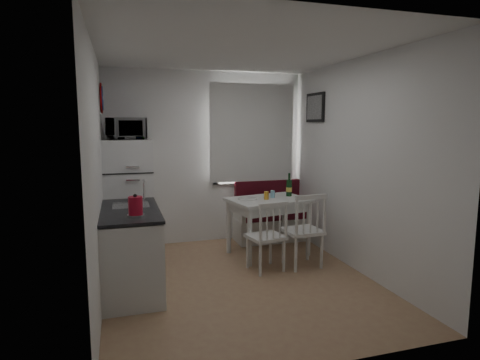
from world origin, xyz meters
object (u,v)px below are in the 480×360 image
Objects in this scene: bench at (275,220)px; dining_table at (268,205)px; chair_left at (268,229)px; fridge at (129,198)px; wine_bottle at (289,185)px; kettle at (136,206)px; kitchen_counter at (131,249)px; microwave at (126,129)px; chair_right at (306,223)px.

dining_table is at bearing -119.34° from bench.
bench reaches higher than chair_left.
fridge is at bearing -177.17° from bench.
kettle is at bearing -151.27° from wine_bottle.
kettle is (-2.19, -1.76, 0.70)m from bench.
kitchen_counter is at bearing -148.86° from bench.
dining_table is at bearing 58.87° from chair_left.
bench is 1.10× the size of dining_table.
microwave is 2.35× the size of kettle.
dining_table is (1.87, 0.69, 0.25)m from kitchen_counter.
kettle is at bearing -82.96° from kitchen_counter.
kitchen_counter reaches higher than chair_right.
microwave is 1.58× the size of wine_bottle.
bench is at bearing 31.14° from kitchen_counter.
dining_table is 0.72m from chair_left.
dining_table is at bearing -164.05° from wine_bottle.
fridge is (-2.22, -0.11, 0.50)m from bench.
kettle is 2.47m from wine_bottle.
microwave is (-1.85, 0.51, 1.05)m from dining_table.
fridge is at bearing 168.22° from wine_bottle.
microwave is at bearing 133.35° from chair_left.
microwave reaches higher than fridge.
fridge reaches higher than chair_right.
wine_bottle is at bearing 19.54° from kitchen_counter.
kitchen_counter is 0.82× the size of fridge.
chair_left is at bearing -128.24° from wine_bottle.
dining_table is 0.73× the size of fridge.
microwave is (-2.10, 1.18, 1.16)m from chair_right.
bench is 2.90m from kettle.
microwave is at bearing 169.48° from wine_bottle.
bench is 5.81× the size of kettle.
bench is at bearing 54.38° from chair_left.
kitchen_counter reaches higher than bench.
wine_bottle is (-0.03, -0.57, 0.65)m from bench.
kettle reaches higher than bench.
fridge reaches higher than chair_left.
microwave is at bearing -175.88° from bench.
dining_table is at bearing -15.38° from microwave.
bench is 0.86m from wine_bottle.
chair_left is 2.02m from fridge.
chair_right is (2.12, 0.02, 0.14)m from kitchen_counter.
chair_left is at bearing -37.38° from fridge.
microwave is at bearing 89.06° from kitchen_counter.
fridge is 0.95m from microwave.
chair_right is at bearing 0.48° from kitchen_counter.
microwave is (0.02, 1.19, 1.30)m from kitchen_counter.
chair_left is 0.30× the size of fridge.
bench is 0.86m from dining_table.
kettle reaches higher than chair_right.
kettle is (0.03, -1.65, 0.21)m from fridge.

